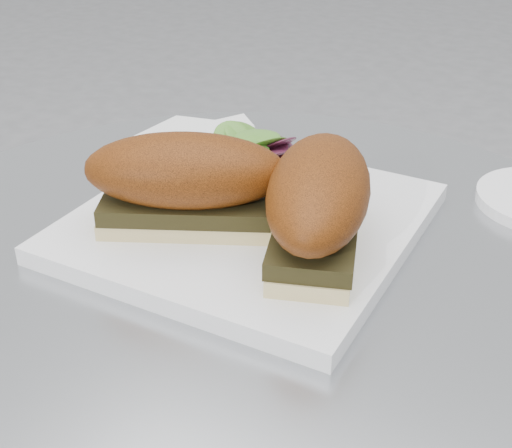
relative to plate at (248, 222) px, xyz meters
The scene contains 5 objects.
plate is the anchor object (origin of this frame).
sandwich_left 0.07m from the plate, 126.24° to the right, with size 0.18×0.14×0.08m.
sandwich_right 0.09m from the plate, 13.16° to the right, with size 0.14×0.19×0.08m.
salad 0.10m from the plate, 114.02° to the left, with size 0.11×0.11×0.05m, color #559731, non-canonical shape.
napkin 0.15m from the plate, 138.79° to the left, with size 0.13×0.13×0.02m, color white, non-canonical shape.
Camera 1 is at (0.25, -0.39, 1.04)m, focal length 50.00 mm.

